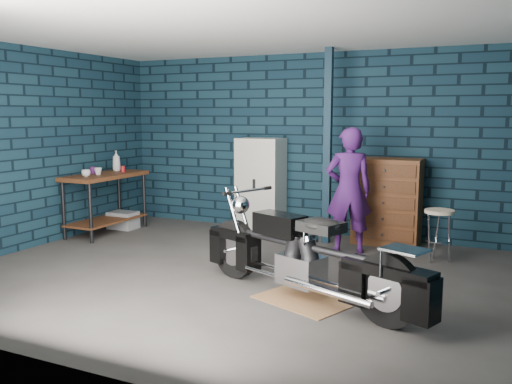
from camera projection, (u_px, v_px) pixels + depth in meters
ground at (227, 274)px, 6.16m from camera, size 6.00×6.00×0.00m
room_walls at (248, 106)px, 6.38m from camera, size 6.02×5.01×2.71m
support_post at (328, 147)px, 7.49m from camera, size 0.10×0.10×2.70m
workbench at (106, 204)px, 8.23m from camera, size 0.60×1.40×0.91m
drip_mat at (305, 300)px, 5.30m from camera, size 1.07×0.94×0.01m
motorcycle at (306, 249)px, 5.23m from camera, size 2.38×1.42×1.02m
person at (349, 190)px, 7.04m from camera, size 0.70×0.59×1.64m
storage_bin at (123, 220)px, 8.59m from camera, size 0.43×0.31×0.27m
locker at (261, 185)px, 8.31m from camera, size 0.67×0.48×1.44m
tool_chest at (387, 202)px, 7.52m from camera, size 0.90×0.50×1.20m
shop_stool at (438, 236)px, 6.66m from camera, size 0.44×0.44×0.65m
cup_a at (86, 173)px, 7.79m from camera, size 0.16×0.16×0.10m
cup_b at (98, 171)px, 8.02m from camera, size 0.12×0.12×0.11m
mug_purple at (93, 170)px, 8.17m from camera, size 0.09×0.09×0.10m
mug_red at (123, 169)px, 8.38m from camera, size 0.08×0.08×0.10m
bottle at (116, 161)px, 8.55m from camera, size 0.16×0.16×0.32m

